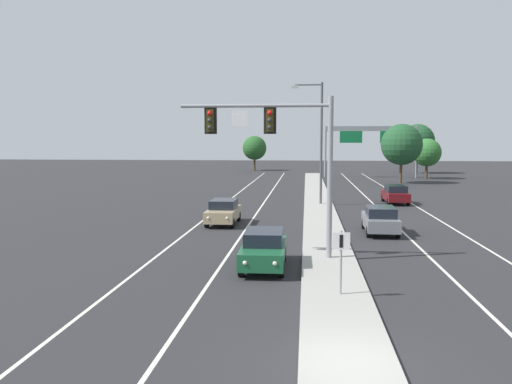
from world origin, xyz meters
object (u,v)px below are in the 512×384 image
Objects in this scene: car_oncoming_green at (264,249)px; street_lamp_median at (319,136)px; car_receding_darkred at (395,194)px; car_oncoming_tan at (223,211)px; car_receding_grey at (380,219)px; tree_far_right_b at (417,141)px; tree_far_right_a at (427,153)px; tree_far_right_c at (402,145)px; tree_far_left_c at (255,148)px; overhead_signal_mast at (282,143)px; highway_sign_gantry at (371,135)px; median_sign_post at (341,253)px.

street_lamp_median is at bearing 82.82° from car_oncoming_green.
car_receding_darkred is at bearing 15.96° from street_lamp_median.
car_receding_grey is (9.65, -2.53, 0.00)m from car_oncoming_tan.
tree_far_right_b is at bearing 76.59° from car_receding_grey.
tree_far_right_a reaches higher than car_oncoming_tan.
street_lamp_median is at bearing -114.67° from tree_far_right_c.
tree_far_right_c reaches higher than tree_far_left_c.
overhead_signal_mast is at bearing -126.44° from car_receding_grey.
street_lamp_median is 51.14m from tree_far_left_c.
overhead_signal_mast is 0.96× the size of tree_far_right_c.
car_oncoming_tan is at bearing -108.36° from highway_sign_gantry.
median_sign_post is 26.42m from street_lamp_median.
tree_far_right_a is (7.60, -1.54, -2.46)m from highway_sign_gantry.
car_oncoming_tan is 60.77m from tree_far_left_c.
street_lamp_median is 0.75× the size of highway_sign_gantry.
tree_far_right_a is at bearing -11.47° from highway_sign_gantry.
tree_far_right_b reaches higher than median_sign_post.
median_sign_post is 60.09m from tree_far_right_a.
tree_far_right_c reaches higher than tree_far_right_a.
car_oncoming_tan is 0.34× the size of highway_sign_gantry.
car_oncoming_green is 10.82m from car_receding_grey.
highway_sign_gantry reaches higher than car_oncoming_green.
car_receding_grey is at bearing -105.58° from tree_far_right_a.
car_oncoming_green is 69.57m from tree_far_right_b.
car_oncoming_green is at bearing -106.65° from tree_far_right_c.
car_oncoming_green is (-2.98, 4.12, -0.77)m from median_sign_post.
overhead_signal_mast is at bearing 67.10° from car_oncoming_green.
car_oncoming_green is at bearing -97.18° from street_lamp_median.
street_lamp_median is at bearing 84.12° from overhead_signal_mast.
car_oncoming_green is at bearing -72.78° from car_oncoming_tan.
overhead_signal_mast is 11.65m from car_oncoming_tan.
median_sign_post is at bearing -103.41° from tree_far_right_b.
overhead_signal_mast is 20.49m from street_lamp_median.
overhead_signal_mast reaches higher than car_receding_grey.
car_oncoming_tan is at bearing -121.08° from street_lamp_median.
tree_far_left_c is at bearing 109.33° from car_receding_darkred.
car_oncoming_tan is 38.51m from tree_far_right_c.
car_oncoming_green is at bearing -84.07° from tree_far_left_c.
highway_sign_gantry is at bearing 105.18° from tree_far_right_c.
overhead_signal_mast is at bearing -106.44° from tree_far_right_b.
street_lamp_median is 26.12m from tree_far_right_c.
highway_sign_gantry is at bearing -128.33° from tree_far_right_b.
street_lamp_median reaches higher than car_receding_grey.
street_lamp_median is 8.52m from car_receding_darkred.
median_sign_post is at bearing -82.17° from tree_far_left_c.
car_oncoming_green is 47.84m from tree_far_right_c.
car_oncoming_tan is at bearing -86.28° from tree_far_left_c.
tree_far_right_b is 1.08× the size of tree_far_right_c.
car_receding_grey is at bearing 53.56° from overhead_signal_mast.
median_sign_post is at bearing -89.54° from street_lamp_median.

